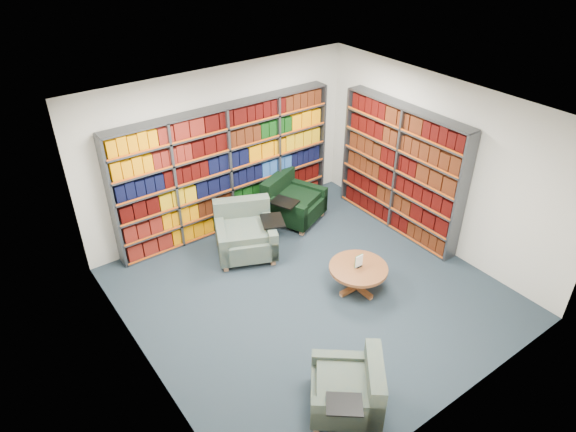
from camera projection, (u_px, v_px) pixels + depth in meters
room_shell at (314, 213)px, 6.91m from camera, size 5.02×5.02×2.82m
bookshelf_back at (228, 169)px, 8.67m from camera, size 4.00×0.28×2.20m
bookshelf_right at (400, 170)px, 8.65m from camera, size 0.28×2.50×2.20m
chair_teal_left at (245, 233)px, 8.39m from camera, size 1.24×1.22×0.84m
chair_green_right at (290, 203)px, 9.25m from camera, size 1.19×1.17×0.81m
chair_teal_front at (352, 390)px, 5.80m from camera, size 1.11×1.11×0.72m
coffee_table at (358, 271)px, 7.57m from camera, size 0.87×0.87×0.61m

